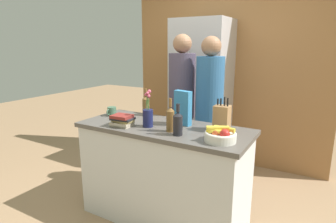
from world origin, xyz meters
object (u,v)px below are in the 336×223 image
at_px(knife_block, 222,118).
at_px(fruit_bowl, 220,135).
at_px(bottle_oil, 170,119).
at_px(bottle_wine, 146,105).
at_px(person_in_blue, 209,108).
at_px(coffee_mug, 112,111).
at_px(refrigerator, 201,95).
at_px(cereal_box, 183,108).
at_px(bottle_vinegar, 178,123).
at_px(flower_vase, 148,116).
at_px(person_at_sink, 182,103).
at_px(book_stack, 122,120).

bearing_deg(knife_block, fruit_bowl, -72.14).
bearing_deg(bottle_oil, knife_block, 32.95).
distance_m(bottle_wine, person_in_blue, 0.67).
distance_m(coffee_mug, bottle_wine, 0.36).
bearing_deg(person_in_blue, bottle_oil, -74.93).
bearing_deg(coffee_mug, bottle_oil, -12.63).
bearing_deg(refrigerator, bottle_wine, -97.28).
distance_m(cereal_box, bottle_wine, 0.51).
bearing_deg(fruit_bowl, bottle_vinegar, -175.98).
relative_size(bottle_oil, bottle_wine, 1.03).
height_order(flower_vase, coffee_mug, flower_vase).
xyz_separation_m(flower_vase, person_at_sink, (-0.05, 0.77, -0.02)).
height_order(bottle_oil, bottle_vinegar, bottle_oil).
height_order(book_stack, bottle_oil, bottle_oil).
height_order(coffee_mug, bottle_vinegar, bottle_vinegar).
bearing_deg(book_stack, fruit_bowl, 2.82).
distance_m(fruit_bowl, coffee_mug, 1.28).
bearing_deg(refrigerator, coffee_mug, -108.94).
bearing_deg(refrigerator, bottle_vinegar, -73.33).
xyz_separation_m(refrigerator, bottle_vinegar, (0.46, -1.54, 0.05)).
relative_size(coffee_mug, bottle_wine, 0.45).
xyz_separation_m(book_stack, bottle_vinegar, (0.56, 0.02, 0.05)).
distance_m(book_stack, person_at_sink, 0.88).
relative_size(book_stack, bottle_oil, 0.72).
height_order(refrigerator, bottle_vinegar, refrigerator).
distance_m(coffee_mug, bottle_oil, 0.83).
bearing_deg(cereal_box, coffee_mug, -175.53).
distance_m(bottle_oil, person_in_blue, 0.74).
bearing_deg(refrigerator, person_in_blue, -61.05).
height_order(bottle_wine, person_at_sink, person_at_sink).
bearing_deg(cereal_box, fruit_bowl, -30.51).
height_order(fruit_bowl, knife_block, knife_block).
relative_size(cereal_box, coffee_mug, 2.49).
xyz_separation_m(flower_vase, coffee_mug, (-0.56, 0.15, -0.05)).
height_order(coffee_mug, book_stack, book_stack).
xyz_separation_m(book_stack, person_in_blue, (0.52, 0.81, 0.01)).
bearing_deg(person_at_sink, book_stack, -107.66).
bearing_deg(person_in_blue, bottle_vinegar, -67.23).
height_order(fruit_bowl, bottle_vinegar, bottle_vinegar).
height_order(cereal_box, person_in_blue, person_in_blue).
height_order(book_stack, person_at_sink, person_at_sink).
xyz_separation_m(fruit_bowl, knife_block, (-0.09, 0.27, 0.06)).
bearing_deg(flower_vase, book_stack, -154.64).
xyz_separation_m(fruit_bowl, bottle_vinegar, (-0.35, -0.02, 0.05)).
distance_m(flower_vase, person_in_blue, 0.77).
xyz_separation_m(bottle_oil, person_in_blue, (0.06, 0.73, -0.05)).
height_order(coffee_mug, person_at_sink, person_at_sink).
relative_size(refrigerator, fruit_bowl, 8.18).
distance_m(coffee_mug, person_in_blue, 1.02).
relative_size(cereal_box, person_at_sink, 0.18).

